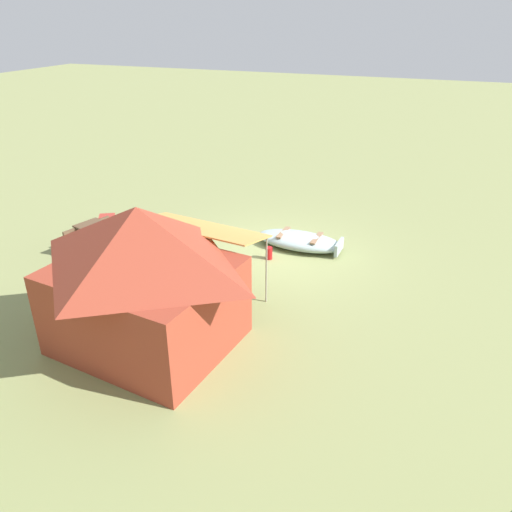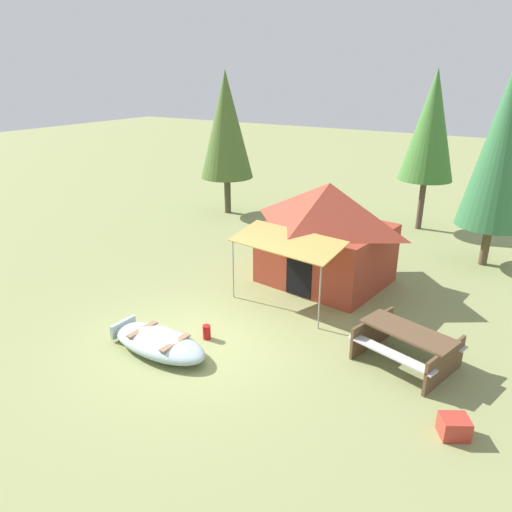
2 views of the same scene
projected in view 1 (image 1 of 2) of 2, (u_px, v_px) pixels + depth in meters
The scene contains 6 objects.
ground_plane at pixel (274, 255), 13.13m from camera, with size 80.00×80.00×0.00m, color #878F56.
beached_rowboat at pixel (300, 241), 13.46m from camera, with size 2.40×1.12×0.41m.
canvas_cabin_tent at pixel (144, 276), 9.10m from camera, with size 3.62×4.21×2.78m.
picnic_table at pixel (107, 239), 12.90m from camera, with size 2.13×1.86×0.75m.
cooler_box at pixel (107, 221), 14.82m from camera, with size 0.44×0.38×0.35m, color #B13429.
fuel_can at pixel (269, 253), 12.89m from camera, with size 0.17×0.17×0.32m, color red.
Camera 1 is at (-3.88, 11.14, 5.78)m, focal length 35.23 mm.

